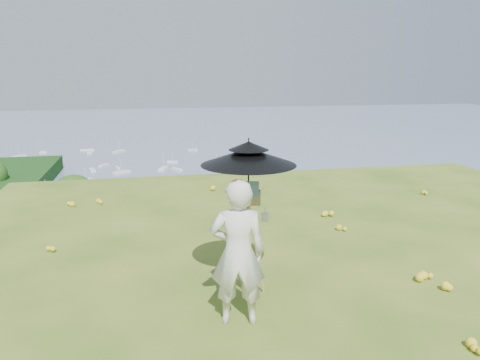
{
  "coord_description": "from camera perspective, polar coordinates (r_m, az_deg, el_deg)",
  "views": [
    {
      "loc": [
        -3.19,
        -6.69,
        3.08
      ],
      "look_at": [
        -1.53,
        1.5,
        1.1
      ],
      "focal_mm": 35.0,
      "sensor_mm": 36.0,
      "label": 1
    }
  ],
  "objects": [
    {
      "name": "bay_water",
      "position": [
        249.48,
        -10.63,
        4.54
      ],
      "size": [
        700.0,
        700.0,
        0.0
      ],
      "primitive_type": "plane",
      "color": "slate",
      "rests_on": "ground"
    },
    {
      "name": "painter_cap",
      "position": [
        5.45,
        -0.29,
        -0.43
      ],
      "size": [
        0.23,
        0.26,
        0.1
      ],
      "primitive_type": null,
      "rotation": [
        0.0,
        0.0,
        -0.13
      ],
      "color": "#BE6876",
      "rests_on": "painter"
    },
    {
      "name": "sun_umbrella",
      "position": [
        6.05,
        1.04,
        1.2
      ],
      "size": [
        1.38,
        1.38,
        0.85
      ],
      "primitive_type": null,
      "rotation": [
        0.0,
        0.0,
        -0.11
      ],
      "color": "black",
      "rests_on": "field_easel"
    },
    {
      "name": "wildflowers",
      "position": [
        8.21,
        12.44,
        -8.56
      ],
      "size": [
        10.0,
        10.5,
        0.12
      ],
      "primitive_type": null,
      "color": "yellow",
      "rests_on": "ground"
    },
    {
      "name": "slope_trees",
      "position": [
        45.55,
        -6.6,
        -10.16
      ],
      "size": [
        110.0,
        50.0,
        6.0
      ],
      "primitive_type": null,
      "color": "#2A5419",
      "rests_on": "forest_slope"
    },
    {
      "name": "shoreline_tier",
      "position": [
        90.61,
        -8.51,
        -12.39
      ],
      "size": [
        170.0,
        28.0,
        8.0
      ],
      "primitive_type": "cube",
      "color": "#736C5C",
      "rests_on": "bay_water"
    },
    {
      "name": "harbor_town",
      "position": [
        88.01,
        -8.66,
        -8.57
      ],
      "size": [
        110.0,
        22.0,
        5.0
      ],
      "primitive_type": null,
      "color": "silver",
      "rests_on": "shoreline_tier"
    },
    {
      "name": "moored_boats",
      "position": [
        171.92,
        -14.29,
        0.56
      ],
      "size": [
        140.0,
        140.0,
        0.7
      ],
      "primitive_type": null,
      "color": "silver",
      "rests_on": "bay_water"
    },
    {
      "name": "ground",
      "position": [
        8.03,
        13.14,
        -9.59
      ],
      "size": [
        14.0,
        14.0,
        0.0
      ],
      "primitive_type": "plane",
      "color": "#3E611B",
      "rests_on": "ground"
    },
    {
      "name": "field_easel",
      "position": [
        6.3,
        1.0,
        -7.48
      ],
      "size": [
        0.77,
        0.77,
        1.68
      ],
      "primitive_type": null,
      "rotation": [
        0.0,
        0.0,
        -0.24
      ],
      "color": "#A07E43",
      "rests_on": "ground"
    },
    {
      "name": "painter",
      "position": [
        5.72,
        -0.28,
        -8.88
      ],
      "size": [
        0.73,
        0.54,
        1.84
      ],
      "primitive_type": "imported",
      "rotation": [
        0.0,
        0.0,
        2.98
      ],
      "color": "white",
      "rests_on": "ground"
    }
  ]
}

